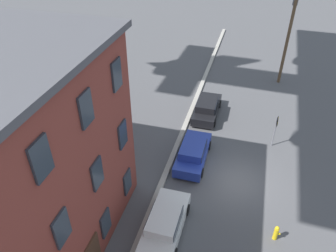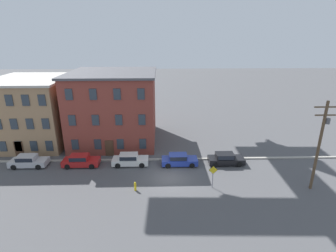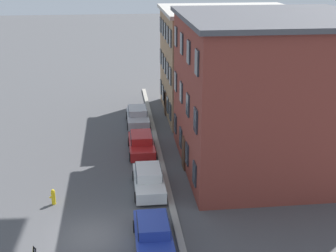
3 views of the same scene
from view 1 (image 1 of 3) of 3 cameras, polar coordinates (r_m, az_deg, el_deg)
The scene contains 8 objects.
ground_plane at distance 21.54m, azimuth 11.80°, elevation -9.43°, with size 200.00×200.00×0.00m, color #4C4C4F.
kerb_strip at distance 21.91m, azimuth 0.02°, elevation -7.25°, with size 56.00×0.36×0.16m, color #9E998E.
car_white at distance 18.02m, azimuth -0.54°, elevation -16.53°, with size 4.40×1.92×1.43m.
car_blue at distance 22.12m, azimuth 4.37°, elevation -4.58°, with size 4.40×1.92×1.43m.
car_black at distance 26.79m, azimuth 6.78°, elevation 3.19°, with size 4.40×1.92×1.43m.
caution_sign at distance 24.00m, azimuth 18.30°, elevation -0.05°, with size 0.95×0.08×2.56m.
utility_pole at distance 31.84m, azimuth 20.48°, elevation 15.71°, with size 2.40×0.44×9.44m.
fire_hydrant at distance 18.85m, azimuth 18.30°, elevation -17.22°, with size 0.24×0.34×0.96m.
Camera 1 is at (-15.51, 0.20, 14.95)m, focal length 35.00 mm.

